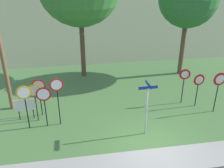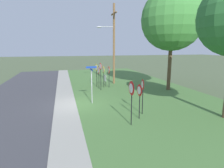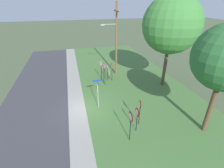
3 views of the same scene
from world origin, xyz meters
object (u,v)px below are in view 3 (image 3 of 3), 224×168
Objects in this scene: stop_sign_near_right at (107,68)px; notice_board at (108,72)px; yield_sign_far_left at (140,107)px; yield_sign_near_left at (137,114)px; stop_sign_near_left at (112,68)px; stop_sign_far_left at (103,70)px; stop_sign_far_center at (101,66)px; stop_sign_far_right at (104,70)px; street_name_post at (98,91)px; utility_pole at (115,38)px; oak_tree_left at (171,25)px; yield_sign_near_right at (130,119)px.

stop_sign_near_right is 1.80× the size of notice_board.
yield_sign_near_left is at bearing -27.12° from yield_sign_far_left.
stop_sign_far_left reaches higher than stop_sign_near_left.
stop_sign_near_right is at bearing 53.29° from stop_sign_far_center.
stop_sign_far_right is 1.20× the size of yield_sign_far_left.
street_name_post is 0.32× the size of utility_pole.
stop_sign_far_right is 0.28× the size of oak_tree_left.
notice_board is (-6.24, 2.44, -0.89)m from street_name_post.
oak_tree_left is (2.76, 5.63, 5.24)m from stop_sign_near_left.
yield_sign_near_left is 10.41m from oak_tree_left.
utility_pole is at bearing 151.35° from street_name_post.
yield_sign_near_left is at bearing 132.27° from yield_sign_near_right.
stop_sign_far_center is 9.91m from yield_sign_near_left.
yield_sign_near_left is 0.22× the size of oak_tree_left.
utility_pole is (-1.33, 2.22, 3.06)m from stop_sign_far_center.
yield_sign_near_left is at bearing -42.82° from oak_tree_left.
stop_sign_far_center is at bearing -162.39° from yield_sign_far_left.
yield_sign_near_right is (0.77, -0.82, 0.31)m from yield_sign_near_left.
yield_sign_near_right is at bearing -32.78° from yield_sign_far_left.
yield_sign_far_left is at bearing 38.87° from street_name_post.
stop_sign_far_left is at bearing -4.68° from stop_sign_far_center.
yield_sign_near_right reaches higher than notice_board.
stop_sign_far_left is (0.55, -0.64, 0.08)m from stop_sign_near_right.
yield_sign_near_left reaches higher than notice_board.
street_name_post reaches higher than yield_sign_near_right.
street_name_post is at bearing -25.87° from stop_sign_far_right.
utility_pole is 4.38m from notice_board.
stop_sign_near_left is at bearing 57.82° from stop_sign_far_center.
street_name_post is at bearing -151.40° from yield_sign_near_left.
stop_sign_far_right is at bearing -28.00° from stop_sign_near_right.
utility_pole is at bearing 112.88° from stop_sign_far_center.
street_name_post is at bearing -23.06° from notice_board.
stop_sign_far_left is at bearing -43.78° from utility_pole.
stop_sign_near_right is at bearing -166.52° from yield_sign_far_left.
stop_sign_near_left is 1.20m from notice_board.
stop_sign_near_left is 1.37m from stop_sign_far_center.
utility_pole is (-10.51, 0.90, 3.20)m from yield_sign_far_left.
stop_sign_near_right is 0.82× the size of stop_sign_far_right.
stop_sign_near_right is at bearing -109.72° from stop_sign_near_left.
yield_sign_near_right is (10.27, -0.71, 0.26)m from stop_sign_near_right.
yield_sign_near_left is 1.71× the size of notice_board.
utility_pole is (-2.26, 2.17, 3.20)m from stop_sign_far_left.
street_name_post is 2.31× the size of notice_board.
stop_sign_far_right reaches higher than yield_sign_near_left.
yield_sign_far_left is (8.63, 0.07, 0.04)m from stop_sign_near_left.
utility_pole reaches higher than stop_sign_far_center.
stop_sign_far_center is 9.16m from oak_tree_left.
stop_sign_far_right is at bearing -104.07° from oak_tree_left.
stop_sign_far_center is 1.64m from stop_sign_far_right.
yield_sign_near_left is (9.50, 0.11, -0.05)m from stop_sign_near_right.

